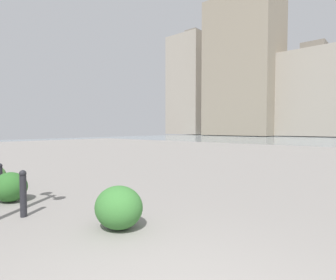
{
  "coord_description": "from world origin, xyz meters",
  "views": [
    {
      "loc": [
        -1.38,
        1.54,
        1.69
      ],
      "look_at": [
        6.46,
        -7.55,
        1.17
      ],
      "focal_mm": 28.73,
      "sensor_mm": 36.0,
      "label": 1
    }
  ],
  "objects": [
    {
      "name": "bollard_near",
      "position": [
        4.03,
        -0.49,
        0.47
      ],
      "size": [
        0.13,
        0.13,
        0.9
      ],
      "color": "#232328",
      "rests_on": "ground"
    },
    {
      "name": "building_highrise",
      "position": [
        46.01,
        -65.73,
        14.34
      ],
      "size": [
        10.87,
        14.41,
        30.74
      ],
      "color": "#9E9384",
      "rests_on": "ground"
    },
    {
      "name": "bollard_mid",
      "position": [
        6.37,
        -0.82,
        0.41
      ],
      "size": [
        0.13,
        0.13,
        0.8
      ],
      "color": "#232328",
      "rests_on": "ground"
    },
    {
      "name": "shrub_wide",
      "position": [
        5.38,
        -0.72,
        0.34
      ],
      "size": [
        0.8,
        0.72,
        0.68
      ],
      "color": "#2D6628",
      "rests_on": "ground"
    },
    {
      "name": "shrub_low",
      "position": [
        2.17,
        -1.3,
        0.36
      ],
      "size": [
        0.85,
        0.77,
        0.72
      ],
      "color": "#387533",
      "rests_on": "ground"
    },
    {
      "name": "building_slab",
      "position": [
        13.71,
        -66.58,
        9.39
      ],
      "size": [
        13.59,
        13.4,
        20.84
      ],
      "color": "#9E9384",
      "rests_on": "ground"
    },
    {
      "name": "building_annex",
      "position": [
        28.25,
        -61.54,
        16.35
      ],
      "size": [
        16.5,
        12.76,
        32.69
      ],
      "color": "gray",
      "rests_on": "ground"
    }
  ]
}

